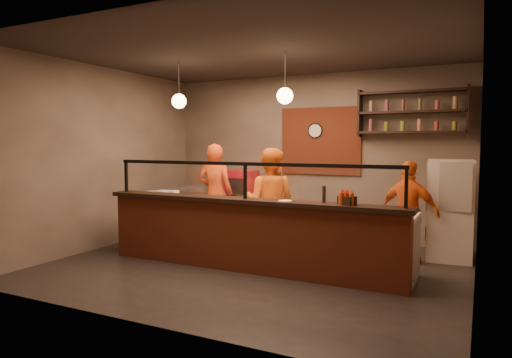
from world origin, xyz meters
The scene contains 29 objects.
floor centered at (0.00, 0.00, 0.00)m, with size 6.00×6.00×0.00m, color black.
ceiling centered at (0.00, 0.00, 3.20)m, with size 6.00×6.00×0.00m, color #322B27.
wall_back centered at (0.00, 2.50, 1.60)m, with size 6.00×6.00×0.00m, color #786958.
wall_left centered at (-3.00, 0.00, 1.60)m, with size 5.00×5.00×0.00m, color #786958.
wall_right centered at (3.00, 0.00, 1.60)m, with size 5.00×5.00×0.00m, color #786958.
wall_front centered at (0.00, -2.50, 1.60)m, with size 6.00×6.00×0.00m, color #786958.
brick_patch centered at (0.20, 2.47, 1.90)m, with size 1.60×0.04×1.30m, color brown.
service_counter centered at (0.00, -0.30, 0.50)m, with size 4.60×0.25×1.00m, color brown.
counter_ledge centered at (0.00, -0.30, 1.03)m, with size 4.70×0.37×0.06m, color black.
worktop_cabinet centered at (0.00, 0.20, 0.42)m, with size 4.60×0.75×0.85m, color gray.
worktop centered at (0.00, 0.20, 0.88)m, with size 4.60×0.75×0.05m, color silver.
sneeze_guard centered at (0.00, -0.30, 1.37)m, with size 4.50×0.05×0.52m.
wall_shelving centered at (1.90, 2.32, 2.40)m, with size 1.84×0.28×0.85m.
wall_clock centered at (0.10, 2.46, 2.10)m, with size 0.30×0.30×0.04m, color black.
pendant_left centered at (-1.50, 0.20, 2.55)m, with size 0.24×0.24×0.77m.
pendant_right centered at (0.40, 0.20, 2.55)m, with size 0.24×0.24×0.77m.
cook_left centered at (-1.39, 1.15, 0.92)m, with size 0.67×0.44×1.85m, color #D74714.
cook_mid centered at (-0.11, 0.80, 0.89)m, with size 0.86×0.67×1.78m, color orange.
cook_right centered at (2.05, 1.24, 0.79)m, with size 0.93×0.39×1.59m, color #DE5A14.
fridge centered at (2.60, 1.70, 0.80)m, with size 0.67×0.62×1.60m, color beige.
red_cooler centered at (-1.38, 2.15, 0.65)m, with size 0.56×0.51×1.30m, color red.
pizza_dough centered at (0.64, 0.09, 0.91)m, with size 0.52×0.52×0.01m, color beige.
prep_tub_a centered at (-1.75, 0.20, 0.97)m, with size 0.30×0.24×0.15m, color silver.
prep_tub_b centered at (-1.83, 0.16, 0.97)m, with size 0.29×0.23×0.15m, color silver.
prep_tub_c centered at (-2.00, 0.05, 0.97)m, with size 0.27×0.21×0.13m, color silver.
rolling_pin centered at (-1.48, 0.34, 0.93)m, with size 0.06×0.06×0.36m, color yellow.
condiment_caddy centered at (1.49, -0.30, 1.12)m, with size 0.20×0.16×0.11m, color black.
pepper_mill centered at (1.15, -0.22, 1.17)m, with size 0.05×0.05×0.22m, color black.
small_plate centered at (0.64, -0.34, 1.07)m, with size 0.19×0.19×0.01m, color silver.
Camera 1 is at (3.03, -6.06, 1.85)m, focal length 32.00 mm.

